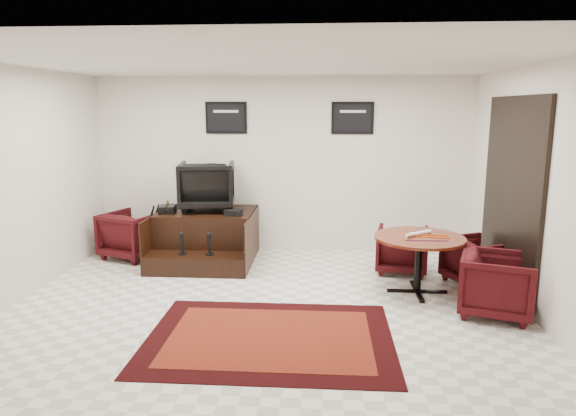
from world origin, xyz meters
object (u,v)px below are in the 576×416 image
Objects in this scene: meeting_table at (419,243)px; table_chair_window at (476,259)px; table_chair_back at (402,248)px; table_chair_corner at (497,282)px; armchair_side at (132,232)px; shine_podium at (206,238)px; shine_chair at (207,183)px.

table_chair_window is (0.83, 0.40, -0.30)m from meeting_table.
table_chair_corner is at bearing 129.32° from table_chair_back.
table_chair_corner reaches higher than meeting_table.
meeting_table is at bearing -176.11° from armchair_side.
armchair_side reaches higher than table_chair_window.
shine_podium is 4.19m from table_chair_corner.
shine_chair reaches higher than armchair_side.
table_chair_window is (0.90, -0.44, -0.01)m from table_chair_back.
shine_chair is at bearing 79.68° from table_chair_corner.
table_chair_back is at bearing 94.86° from meeting_table.
table_chair_back is at bearing 47.15° from table_chair_corner.
table_chair_back is 0.91× the size of table_chair_corner.
shine_podium reaches higher than table_chair_window.
shine_chair is 4.02m from table_chair_window.
meeting_table is at bearing 147.33° from shine_chair.
table_chair_corner is (4.93, -1.95, -0.01)m from armchair_side.
table_chair_back is (2.91, -0.54, -0.81)m from shine_chair.
table_chair_window is at bearing 14.44° from table_chair_corner.
armchair_side reaches higher than meeting_table.
table_chair_corner reaches higher than table_chair_back.
shine_podium is 2.20× the size of table_chair_window.
armchair_side is (-1.19, -0.08, -0.77)m from shine_chair.
table_chair_back is at bearing -165.17° from armchair_side.
table_chair_corner is at bearing -41.14° from meeting_table.
shine_podium reaches higher than table_chair_back.
meeting_table is at bearing 105.31° from table_chair_back.
armchair_side is at bearing 86.64° from table_chair_corner.
shine_chair is at bearing -154.82° from armchair_side.
table_chair_window is (3.81, -0.83, -0.00)m from shine_podium.
meeting_table reaches higher than table_chair_back.
meeting_table is at bearing -22.38° from shine_podium.
armchair_side is 1.02× the size of table_chair_corner.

